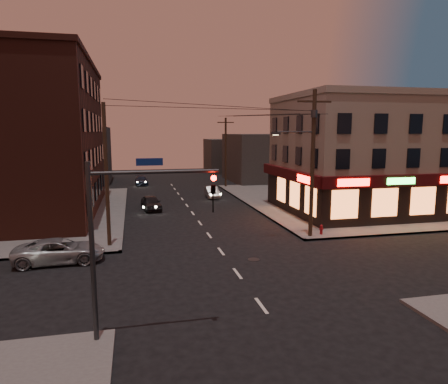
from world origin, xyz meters
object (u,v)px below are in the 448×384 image
object	(u,v)px
sedan_far	(141,180)
fire_hydrant	(321,229)
sedan_near	(151,203)
sedan_mid	(212,192)
suv_cross	(59,251)

from	to	relation	value
sedan_far	fire_hydrant	world-z (taller)	sedan_far
sedan_near	sedan_mid	xyz separation A→B (m)	(7.02, 5.79, -0.06)
sedan_near	fire_hydrant	size ratio (longest dim) A/B	5.82
sedan_mid	sedan_far	xyz separation A→B (m)	(-7.50, 12.97, -0.02)
sedan_near	sedan_mid	bearing A→B (deg)	33.06
suv_cross	sedan_far	xyz separation A→B (m)	(5.29, 33.21, -0.07)
suv_cross	sedan_near	distance (m)	15.56
sedan_near	suv_cross	bearing A→B (deg)	-118.19
suv_cross	sedan_far	distance (m)	33.63
sedan_far	fire_hydrant	bearing A→B (deg)	-70.61
suv_cross	fire_hydrant	distance (m)	17.24
suv_cross	fire_hydrant	size ratio (longest dim) A/B	7.13
fire_hydrant	suv_cross	bearing A→B (deg)	-173.34
fire_hydrant	sedan_mid	bearing A→B (deg)	103.35
suv_cross	sedan_mid	world-z (taller)	suv_cross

